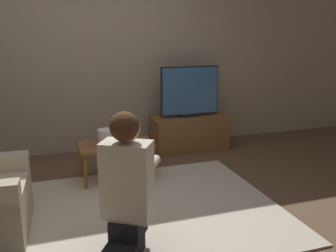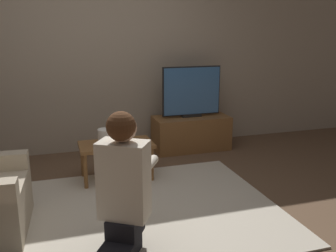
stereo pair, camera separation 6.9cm
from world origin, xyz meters
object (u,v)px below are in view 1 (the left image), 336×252
Objects in this scene: coffee_table at (116,148)px; table_lamp at (106,136)px; person_kneeling at (126,185)px; tv at (190,91)px.

coffee_table is 0.19m from table_lamp.
person_kneeling is at bearing -97.56° from coffee_table.
coffee_table is 0.74× the size of person_kneeling.
coffee_table is at bearing -146.11° from tv.
person_kneeling reaches higher than coffee_table.
table_lamp is (-0.10, -0.04, 0.16)m from coffee_table.
person_kneeling is (-0.18, -1.35, 0.17)m from coffee_table.
tv reaches higher than table_lamp.
person_kneeling reaches higher than table_lamp.
tv is 0.77× the size of person_kneeling.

